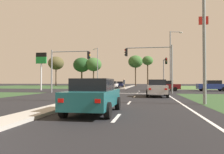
% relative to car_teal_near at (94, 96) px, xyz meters
% --- Properties ---
extents(ground_plane, '(200.00, 200.00, 0.00)m').
position_rel_car_teal_near_xyz_m(ground_plane, '(-2.33, 23.52, -0.79)').
color(ground_plane, black).
extents(grass_verge_far_left, '(35.00, 35.00, 0.01)m').
position_rel_car_teal_near_xyz_m(grass_verge_far_left, '(-27.83, 48.02, -0.79)').
color(grass_verge_far_left, '#2D4C28').
rests_on(grass_verge_far_left, ground).
extents(median_island_near, '(1.20, 22.00, 0.14)m').
position_rel_car_teal_near_xyz_m(median_island_near, '(-2.33, 4.52, -0.72)').
color(median_island_near, '#ADA89E').
rests_on(median_island_near, ground).
extents(median_island_far, '(1.20, 36.00, 0.14)m').
position_rel_car_teal_near_xyz_m(median_island_far, '(-2.33, 48.52, -0.72)').
color(median_island_far, gray).
rests_on(median_island_far, ground).
extents(lane_dash_near, '(0.14, 2.00, 0.01)m').
position_rel_car_teal_near_xyz_m(lane_dash_near, '(1.17, -1.05, -0.79)').
color(lane_dash_near, silver).
rests_on(lane_dash_near, ground).
extents(lane_dash_second, '(0.14, 2.00, 0.01)m').
position_rel_car_teal_near_xyz_m(lane_dash_second, '(1.17, 4.95, -0.79)').
color(lane_dash_second, silver).
rests_on(lane_dash_second, ground).
extents(lane_dash_third, '(0.14, 2.00, 0.01)m').
position_rel_car_teal_near_xyz_m(lane_dash_third, '(1.17, 10.95, -0.79)').
color(lane_dash_third, silver).
rests_on(lane_dash_third, ground).
extents(lane_dash_fourth, '(0.14, 2.00, 0.01)m').
position_rel_car_teal_near_xyz_m(lane_dash_fourth, '(1.17, 16.95, -0.79)').
color(lane_dash_fourth, silver).
rests_on(lane_dash_fourth, ground).
extents(lane_dash_fifth, '(0.14, 2.00, 0.01)m').
position_rel_car_teal_near_xyz_m(lane_dash_fifth, '(1.17, 22.95, -0.79)').
color(lane_dash_fifth, silver).
rests_on(lane_dash_fifth, ground).
extents(edge_line_right, '(0.14, 24.00, 0.01)m').
position_rel_car_teal_near_xyz_m(edge_line_right, '(4.52, 5.52, -0.79)').
color(edge_line_right, silver).
rests_on(edge_line_right, ground).
extents(stop_bar_near, '(6.40, 0.50, 0.01)m').
position_rel_car_teal_near_xyz_m(stop_bar_near, '(1.47, 16.52, -0.79)').
color(stop_bar_near, silver).
rests_on(stop_bar_near, ground).
extents(crosswalk_bar_near, '(0.70, 2.80, 0.01)m').
position_rel_car_teal_near_xyz_m(crosswalk_bar_near, '(-8.73, 18.32, -0.79)').
color(crosswalk_bar_near, silver).
rests_on(crosswalk_bar_near, ground).
extents(crosswalk_bar_second, '(0.70, 2.80, 0.01)m').
position_rel_car_teal_near_xyz_m(crosswalk_bar_second, '(-7.58, 18.32, -0.79)').
color(crosswalk_bar_second, silver).
rests_on(crosswalk_bar_second, ground).
extents(crosswalk_bar_third, '(0.70, 2.80, 0.01)m').
position_rel_car_teal_near_xyz_m(crosswalk_bar_third, '(-6.43, 18.32, -0.79)').
color(crosswalk_bar_third, silver).
rests_on(crosswalk_bar_third, ground).
extents(crosswalk_bar_fourth, '(0.70, 2.80, 0.01)m').
position_rel_car_teal_near_xyz_m(crosswalk_bar_fourth, '(-5.28, 18.32, -0.79)').
color(crosswalk_bar_fourth, silver).
rests_on(crosswalk_bar_fourth, ground).
extents(crosswalk_bar_fifth, '(0.70, 2.80, 0.01)m').
position_rel_car_teal_near_xyz_m(crosswalk_bar_fifth, '(-4.13, 18.32, -0.79)').
color(crosswalk_bar_fifth, silver).
rests_on(crosswalk_bar_fifth, ground).
extents(crosswalk_bar_sixth, '(0.70, 2.80, 0.01)m').
position_rel_car_teal_near_xyz_m(crosswalk_bar_sixth, '(-2.98, 18.32, -0.79)').
color(crosswalk_bar_sixth, silver).
rests_on(crosswalk_bar_sixth, ground).
extents(crosswalk_bar_seventh, '(0.70, 2.80, 0.01)m').
position_rel_car_teal_near_xyz_m(crosswalk_bar_seventh, '(-1.83, 18.32, -0.79)').
color(crosswalk_bar_seventh, silver).
rests_on(crosswalk_bar_seventh, ground).
extents(car_teal_near, '(1.99, 4.35, 1.55)m').
position_rel_car_teal_near_xyz_m(car_teal_near, '(0.00, 0.00, 0.00)').
color(car_teal_near, '#19565B').
rests_on(car_teal_near, ground).
extents(car_navy_second, '(2.00, 4.61, 1.47)m').
position_rel_car_teal_near_xyz_m(car_navy_second, '(-4.60, 46.20, -0.03)').
color(car_navy_second, '#161E47').
rests_on(car_navy_second, ground).
extents(car_white_third, '(1.99, 4.43, 1.51)m').
position_rel_car_teal_near_xyz_m(car_white_third, '(-4.68, 34.41, -0.02)').
color(car_white_third, silver).
rests_on(car_white_third, ground).
extents(car_silver_fourth, '(1.98, 4.40, 1.61)m').
position_rel_car_teal_near_xyz_m(car_silver_fourth, '(3.25, 11.46, 0.03)').
color(car_silver_fourth, '#B7B7BC').
rests_on(car_silver_fourth, ground).
extents(car_blue_fifth, '(4.37, 2.08, 1.61)m').
position_rel_car_teal_near_xyz_m(car_blue_fifth, '(12.07, 25.05, 0.03)').
color(car_blue_fifth, navy).
rests_on(car_blue_fifth, ground).
extents(car_maroon_sixth, '(4.62, 2.09, 1.57)m').
position_rel_car_teal_near_xyz_m(car_maroon_sixth, '(4.94, 24.08, 0.01)').
color(car_maroon_sixth, maroon).
rests_on(car_maroon_sixth, ground).
extents(traffic_signal_far_right, '(0.32, 5.71, 5.39)m').
position_rel_car_teal_near_xyz_m(traffic_signal_far_right, '(5.27, 27.98, 2.99)').
color(traffic_signal_far_right, gray).
rests_on(traffic_signal_far_right, ground).
extents(traffic_signal_near_left, '(5.30, 0.32, 5.54)m').
position_rel_car_teal_near_xyz_m(traffic_signal_near_left, '(-7.97, 16.92, 3.07)').
color(traffic_signal_near_left, gray).
rests_on(traffic_signal_near_left, ground).
extents(traffic_signal_near_right, '(5.77, 0.32, 5.80)m').
position_rel_car_teal_near_xyz_m(traffic_signal_near_right, '(3.18, 16.92, 3.26)').
color(traffic_signal_near_right, gray).
rests_on(traffic_signal_near_right, ground).
extents(street_lamp_near, '(1.15, 1.81, 10.88)m').
position_rel_car_teal_near_xyz_m(street_lamp_near, '(5.83, 4.65, 5.18)').
color(street_lamp_near, gray).
rests_on(street_lamp_near, ground).
extents(street_lamp_second, '(2.00, 0.52, 9.20)m').
position_rel_car_teal_near_xyz_m(street_lamp_second, '(6.05, 24.65, 4.32)').
color(street_lamp_second, gray).
rests_on(street_lamp_second, ground).
extents(street_lamp_third, '(1.66, 1.38, 10.31)m').
position_rel_car_teal_near_xyz_m(street_lamp_third, '(-10.66, 45.85, 4.89)').
color(street_lamp_third, gray).
rests_on(street_lamp_third, ground).
extents(pedestrian_at_median, '(0.34, 0.34, 1.84)m').
position_rel_car_teal_near_xyz_m(pedestrian_at_median, '(-2.21, 33.40, 0.47)').
color(pedestrian_at_median, '#9E8966').
rests_on(pedestrian_at_median, median_island_far).
extents(fastfood_pole_sign, '(1.80, 0.40, 14.41)m').
position_rel_car_teal_near_xyz_m(fastfood_pole_sign, '(13.48, 35.62, 9.47)').
color(fastfood_pole_sign, red).
rests_on(fastfood_pole_sign, ground).
extents(fuel_price_totem, '(1.80, 0.24, 6.22)m').
position_rel_car_teal_near_xyz_m(fuel_price_totem, '(-14.95, 23.74, 3.76)').
color(fuel_price_totem, silver).
rests_on(fuel_price_totem, ground).
extents(treeline_near, '(5.23, 5.23, 9.88)m').
position_rel_car_teal_near_xyz_m(treeline_near, '(-27.95, 58.84, 6.84)').
color(treeline_near, '#423323').
rests_on(treeline_near, ground).
extents(treeline_second, '(5.38, 5.38, 9.03)m').
position_rel_car_teal_near_xyz_m(treeline_second, '(-18.13, 56.20, 5.92)').
color(treeline_second, '#423323').
rests_on(treeline_second, ground).
extents(treeline_third, '(5.04, 5.04, 8.97)m').
position_rel_car_teal_near_xyz_m(treeline_third, '(-14.28, 56.25, 6.00)').
color(treeline_third, '#423323').
rests_on(treeline_third, ground).
extents(treeline_fourth, '(4.67, 4.67, 9.84)m').
position_rel_car_teal_near_xyz_m(treeline_fourth, '(-1.33, 59.66, 7.02)').
color(treeline_fourth, '#423323').
rests_on(treeline_fourth, ground).
extents(treeline_fifth, '(3.23, 3.23, 9.12)m').
position_rel_car_teal_near_xyz_m(treeline_fifth, '(2.51, 55.84, 6.82)').
color(treeline_fifth, '#423323').
rests_on(treeline_fifth, ground).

